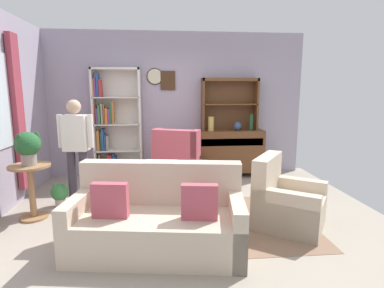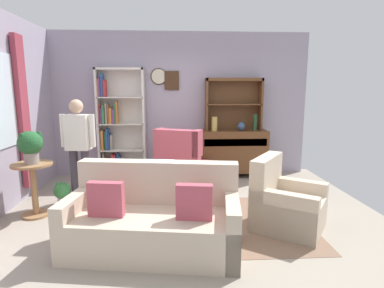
{
  "view_description": "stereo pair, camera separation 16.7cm",
  "coord_description": "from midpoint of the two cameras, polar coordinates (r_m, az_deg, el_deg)",
  "views": [
    {
      "loc": [
        -0.31,
        -3.99,
        1.69
      ],
      "look_at": [
        0.1,
        0.2,
        0.95
      ],
      "focal_mm": 28.69,
      "sensor_mm": 36.0,
      "label": 1
    },
    {
      "loc": [
        -0.14,
        -4.0,
        1.69
      ],
      "look_at": [
        0.1,
        0.2,
        0.95
      ],
      "focal_mm": 28.69,
      "sensor_mm": 36.0,
      "label": 2
    }
  ],
  "objects": [
    {
      "name": "plant_stand",
      "position": [
        4.63,
        -26.44,
        -6.65
      ],
      "size": [
        0.52,
        0.52,
        0.73
      ],
      "color": "#997047",
      "rests_on": "ground_plane"
    },
    {
      "name": "potted_plant_small",
      "position": [
        4.98,
        -22.13,
        -8.23
      ],
      "size": [
        0.25,
        0.25,
        0.34
      ],
      "color": "beige",
      "rests_on": "ground_plane"
    },
    {
      "name": "ground_plane",
      "position": [
        4.35,
        -0.07,
        -13.03
      ],
      "size": [
        5.4,
        4.6,
        0.02
      ],
      "primitive_type": "cube",
      "color": "#9E9384"
    },
    {
      "name": "vase_round",
      "position": [
        5.99,
        9.92,
        3.26
      ],
      "size": [
        0.15,
        0.15,
        0.17
      ],
      "primitive_type": "ellipsoid",
      "color": "#33476B",
      "rests_on": "sideboard"
    },
    {
      "name": "bottle_wine",
      "position": [
        6.02,
        12.41,
        3.9
      ],
      "size": [
        0.07,
        0.07,
        0.31
      ],
      "primitive_type": "cylinder",
      "color": "#194223",
      "rests_on": "sideboard"
    },
    {
      "name": "wall_back",
      "position": [
        6.14,
        -1.23,
        7.31
      ],
      "size": [
        5.0,
        0.09,
        2.8
      ],
      "color": "#A399AD",
      "rests_on": "ground_plane"
    },
    {
      "name": "couch_floral",
      "position": [
        3.41,
        -5.67,
        -13.95
      ],
      "size": [
        1.9,
        1.1,
        0.9
      ],
      "color": "beige",
      "rests_on": "ground_plane"
    },
    {
      "name": "area_rug",
      "position": [
        4.09,
        3.07,
        -14.42
      ],
      "size": [
        2.74,
        1.8,
        0.01
      ],
      "primitive_type": "cube",
      "color": "#846651",
      "rests_on": "ground_plane"
    },
    {
      "name": "sideboard",
      "position": [
        6.1,
        8.45,
        -1.29
      ],
      "size": [
        1.3,
        0.45,
        0.92
      ],
      "color": "brown",
      "rests_on": "ground_plane"
    },
    {
      "name": "sideboard_hutch",
      "position": [
        6.09,
        8.5,
        8.64
      ],
      "size": [
        1.1,
        0.26,
        1.0
      ],
      "color": "brown",
      "rests_on": "sideboard"
    },
    {
      "name": "wingback_chair",
      "position": [
        5.35,
        -1.05,
        -4.15
      ],
      "size": [
        1.02,
        1.03,
        1.05
      ],
      "color": "#B74C5B",
      "rests_on": "ground_plane"
    },
    {
      "name": "potted_plant_large",
      "position": [
        4.5,
        -26.94,
        -0.11
      ],
      "size": [
        0.31,
        0.31,
        0.43
      ],
      "color": "gray",
      "rests_on": "plant_stand"
    },
    {
      "name": "armchair_floral",
      "position": [
        4.05,
        18.11,
        -10.76
      ],
      "size": [
        1.07,
        1.06,
        0.88
      ],
      "color": "beige",
      "rests_on": "ground_plane"
    },
    {
      "name": "bookshelf",
      "position": [
        6.07,
        -12.91,
        3.12
      ],
      "size": [
        0.9,
        0.3,
        2.1
      ],
      "color": "silver",
      "rests_on": "ground_plane"
    },
    {
      "name": "vase_tall",
      "position": [
        5.87,
        5.01,
        3.74
      ],
      "size": [
        0.11,
        0.11,
        0.27
      ],
      "primitive_type": "cylinder",
      "color": "tan",
      "rests_on": "sideboard"
    },
    {
      "name": "person_reading",
      "position": [
        4.8,
        -19.42,
        0.02
      ],
      "size": [
        0.53,
        0.24,
        1.56
      ],
      "color": "#38333D",
      "rests_on": "ground_plane"
    }
  ]
}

